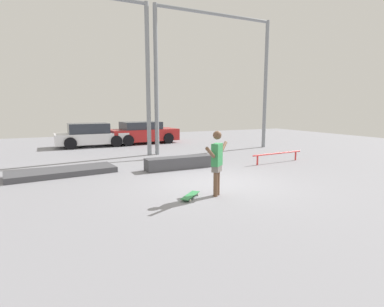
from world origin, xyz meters
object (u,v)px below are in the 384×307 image
at_px(skateboarder, 217,160).
at_px(skateboard, 190,196).
at_px(grind_box, 179,163).
at_px(parked_car_white, 91,135).
at_px(parked_car_red, 143,133).
at_px(manual_pad, 62,172).
at_px(grind_rail, 277,155).

relative_size(skateboarder, skateboard, 2.29).
distance_m(grind_box, parked_car_white, 8.47).
bearing_deg(grind_box, parked_car_red, 82.93).
distance_m(manual_pad, parked_car_white, 7.65).
height_order(skateboard, manual_pad, manual_pad).
bearing_deg(parked_car_red, skateboard, -105.27).
relative_size(skateboarder, grind_box, 0.65).
xyz_separation_m(manual_pad, grind_rail, (8.15, -1.35, 0.23)).
relative_size(skateboarder, grind_rail, 0.63).
relative_size(skateboarder, parked_car_white, 0.42).
bearing_deg(skateboard, parked_car_red, 36.26).
bearing_deg(skateboarder, parked_car_red, 43.22).
bearing_deg(manual_pad, skateboarder, -51.38).
xyz_separation_m(grind_box, parked_car_white, (-2.15, 8.18, 0.43)).
relative_size(grind_box, grind_rail, 0.97).
xyz_separation_m(skateboard, parked_car_red, (2.23, 11.89, 0.61)).
xyz_separation_m(grind_rail, parked_car_red, (-3.12, 8.96, 0.35)).
relative_size(skateboard, manual_pad, 0.21).
xyz_separation_m(skateboard, manual_pad, (-2.80, 4.27, 0.03)).
xyz_separation_m(skateboarder, grind_box, (0.49, 3.61, -0.72)).
distance_m(grind_box, manual_pad, 4.07).
relative_size(manual_pad, parked_car_white, 0.85).
distance_m(skateboarder, skateboard, 1.13).
bearing_deg(grind_box, skateboard, -108.76).
height_order(grind_box, grind_rail, grind_box).
bearing_deg(grind_box, parked_car_white, 104.71).
relative_size(manual_pad, parked_car_red, 0.78).
xyz_separation_m(grind_box, parked_car_red, (1.04, 8.39, 0.45)).
relative_size(grind_box, parked_car_white, 0.64).
bearing_deg(grind_rail, skateboarder, -146.91).
bearing_deg(grind_rail, grind_box, 172.13).
height_order(manual_pad, grind_rail, grind_rail).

